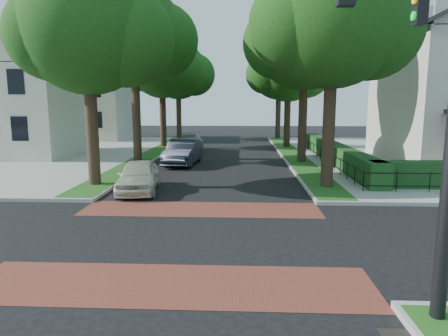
% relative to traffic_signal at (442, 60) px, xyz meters
% --- Properties ---
extents(ground, '(120.00, 120.00, 0.00)m').
position_rel_traffic_signal_xyz_m(ground, '(-4.89, 4.41, -4.71)').
color(ground, black).
rests_on(ground, ground).
extents(crosswalk_far, '(9.00, 2.20, 0.01)m').
position_rel_traffic_signal_xyz_m(crosswalk_far, '(-4.89, 7.61, -4.70)').
color(crosswalk_far, brown).
rests_on(crosswalk_far, ground).
extents(crosswalk_near, '(9.00, 2.20, 0.01)m').
position_rel_traffic_signal_xyz_m(crosswalk_near, '(-4.89, 1.21, -4.70)').
color(crosswalk_near, brown).
rests_on(crosswalk_near, ground).
extents(storm_drain, '(0.65, 0.45, 0.01)m').
position_rel_traffic_signal_xyz_m(storm_drain, '(-0.59, -0.59, -4.70)').
color(storm_drain, black).
rests_on(storm_drain, ground).
extents(grass_strip_ne, '(1.60, 29.80, 0.02)m').
position_rel_traffic_signal_xyz_m(grass_strip_ne, '(0.51, 23.51, -4.55)').
color(grass_strip_ne, '#244A15').
rests_on(grass_strip_ne, sidewalk_ne).
extents(grass_strip_nw, '(1.60, 29.80, 0.02)m').
position_rel_traffic_signal_xyz_m(grass_strip_nw, '(-10.29, 23.51, -4.55)').
color(grass_strip_nw, '#244A15').
rests_on(grass_strip_nw, sidewalk_nw).
extents(tree_right_near, '(7.75, 6.67, 10.66)m').
position_rel_traffic_signal_xyz_m(tree_right_near, '(0.72, 11.65, 2.92)').
color(tree_right_near, black).
rests_on(tree_right_near, sidewalk_ne).
extents(tree_right_mid, '(8.25, 7.09, 11.22)m').
position_rel_traffic_signal_xyz_m(tree_right_mid, '(0.72, 19.66, 3.28)').
color(tree_right_mid, black).
rests_on(tree_right_mid, sidewalk_ne).
extents(tree_right_far, '(7.25, 6.23, 9.74)m').
position_rel_traffic_signal_xyz_m(tree_right_far, '(0.71, 28.64, 2.20)').
color(tree_right_far, black).
rests_on(tree_right_far, sidewalk_ne).
extents(tree_right_back, '(7.50, 6.45, 10.20)m').
position_rel_traffic_signal_xyz_m(tree_right_back, '(0.72, 37.64, 2.56)').
color(tree_right_back, black).
rests_on(tree_right_back, sidewalk_ne).
extents(tree_left_near, '(7.50, 6.45, 10.20)m').
position_rel_traffic_signal_xyz_m(tree_left_near, '(-10.28, 11.64, 2.56)').
color(tree_left_near, black).
rests_on(tree_left_near, sidewalk_nw).
extents(tree_left_mid, '(8.00, 6.88, 11.48)m').
position_rel_traffic_signal_xyz_m(tree_left_mid, '(-10.28, 19.66, 3.64)').
color(tree_left_mid, black).
rests_on(tree_left_mid, sidewalk_nw).
extents(tree_left_far, '(7.00, 6.02, 9.86)m').
position_rel_traffic_signal_xyz_m(tree_left_far, '(-10.29, 28.63, 2.41)').
color(tree_left_far, black).
rests_on(tree_left_far, sidewalk_nw).
extents(tree_left_back, '(7.75, 6.66, 10.44)m').
position_rel_traffic_signal_xyz_m(tree_left_back, '(-10.28, 37.65, 2.70)').
color(tree_left_back, black).
rests_on(tree_left_back, sidewalk_nw).
extents(hedge_main_road, '(1.00, 18.00, 1.20)m').
position_rel_traffic_signal_xyz_m(hedge_main_road, '(2.81, 19.41, -3.96)').
color(hedge_main_road, '#16401A').
rests_on(hedge_main_road, sidewalk_ne).
extents(fence_main_road, '(0.06, 18.00, 0.90)m').
position_rel_traffic_signal_xyz_m(fence_main_road, '(2.01, 19.41, -4.11)').
color(fence_main_road, black).
rests_on(fence_main_road, sidewalk_ne).
extents(house_left_near, '(10.00, 9.00, 10.14)m').
position_rel_traffic_signal_xyz_m(house_left_near, '(-20.38, 22.41, 0.33)').
color(house_left_near, beige).
rests_on(house_left_near, sidewalk_nw).
extents(house_left_far, '(10.00, 9.00, 10.14)m').
position_rel_traffic_signal_xyz_m(house_left_far, '(-20.38, 36.41, 0.33)').
color(house_left_far, beige).
rests_on(house_left_far, sidewalk_nw).
extents(traffic_signal, '(2.17, 2.00, 8.00)m').
position_rel_traffic_signal_xyz_m(traffic_signal, '(0.00, 0.00, 0.00)').
color(traffic_signal, black).
rests_on(traffic_signal, sidewalk_se).
extents(parked_car_front, '(2.24, 4.42, 1.44)m').
position_rel_traffic_signal_xyz_m(parked_car_front, '(-8.05, 10.58, -3.99)').
color(parked_car_front, beige).
rests_on(parked_car_front, ground).
extents(parked_car_middle, '(2.16, 5.14, 1.65)m').
position_rel_traffic_signal_xyz_m(parked_car_middle, '(-7.19, 18.78, -3.88)').
color(parked_car_middle, '#1D202C').
rests_on(parked_car_middle, ground).
extents(parked_car_rear, '(2.35, 5.16, 1.47)m').
position_rel_traffic_signal_xyz_m(parked_car_rear, '(-7.66, 25.83, -3.97)').
color(parked_car_rear, gray).
rests_on(parked_car_rear, ground).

